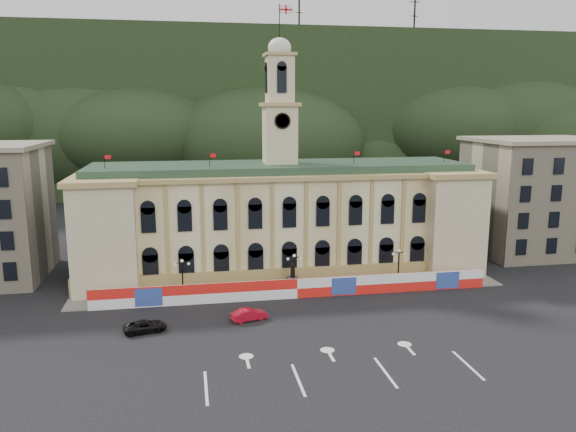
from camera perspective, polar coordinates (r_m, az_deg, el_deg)
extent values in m
plane|color=black|center=(57.18, 3.89, -13.23)|extent=(260.00, 260.00, 0.00)
cube|color=black|center=(181.00, -6.17, 10.49)|extent=(230.00, 70.00, 44.00)
cube|color=#595651|center=(167.66, 6.63, 13.18)|extent=(22.00, 8.00, 14.00)
cube|color=#595651|center=(162.40, -23.09, 11.05)|extent=(16.00, 7.00, 10.00)
cylinder|color=black|center=(170.85, 1.14, 19.95)|extent=(0.50, 0.50, 20.00)
cylinder|color=black|center=(180.88, 12.73, 19.20)|extent=(0.50, 0.50, 20.00)
cube|color=beige|center=(81.27, -0.82, -0.67)|extent=(55.00, 15.00, 14.00)
cube|color=tan|center=(75.27, 0.17, -6.18)|extent=(56.00, 0.80, 2.40)
cube|color=tan|center=(80.11, -0.83, 4.45)|extent=(56.20, 16.20, 0.60)
cube|color=#2A4630|center=(80.04, -0.83, 4.95)|extent=(53.00, 13.00, 1.20)
cube|color=beige|center=(79.97, -17.55, -1.38)|extent=(8.00, 17.00, 14.00)
cube|color=beige|center=(87.22, 14.71, -0.23)|extent=(8.00, 17.00, 14.00)
cube|color=beige|center=(79.68, -0.84, 8.24)|extent=(4.40, 4.40, 8.00)
cube|color=tan|center=(79.59, -0.85, 11.26)|extent=(5.20, 5.20, 0.50)
cube|color=beige|center=(79.67, -0.86, 13.64)|extent=(3.60, 3.60, 6.50)
cube|color=tan|center=(79.90, -0.86, 16.07)|extent=(4.20, 4.20, 0.40)
cylinder|color=black|center=(77.34, -0.56, 9.64)|extent=(2.20, 0.20, 2.20)
ellipsoid|color=silver|center=(79.98, -0.86, 16.71)|extent=(3.20, 3.20, 2.72)
cylinder|color=black|center=(80.36, -0.87, 18.99)|extent=(0.12, 0.12, 5.00)
cube|color=white|center=(80.78, -0.20, 20.24)|extent=(1.80, 0.04, 1.20)
cube|color=red|center=(80.75, -0.20, 20.24)|extent=(1.80, 0.02, 0.22)
cube|color=red|center=(80.75, -0.20, 20.24)|extent=(0.22, 0.02, 1.20)
cube|color=#C1B595|center=(99.90, 24.02, 1.74)|extent=(20.00, 16.00, 18.00)
cube|color=gray|center=(98.99, 24.44, 7.05)|extent=(21.00, 17.00, 0.60)
cube|color=red|center=(70.39, 0.93, -7.38)|extent=(50.00, 0.25, 2.50)
cube|color=#2F489C|center=(69.25, -13.97, -8.02)|extent=(3.20, 0.05, 2.20)
cube|color=#2F489C|center=(71.60, 5.71, -7.11)|extent=(3.20, 0.05, 2.20)
cube|color=#2F489C|center=(76.49, 15.91, -6.30)|extent=(3.20, 0.05, 2.20)
cube|color=slate|center=(73.32, 0.51, -7.58)|extent=(56.00, 5.50, 0.16)
cube|color=#595651|center=(73.29, 0.48, -6.91)|extent=(1.40, 1.40, 1.80)
cylinder|color=black|center=(72.79, 0.48, -5.63)|extent=(0.60, 0.60, 1.60)
sphere|color=black|center=(72.54, 0.48, -4.95)|extent=(0.44, 0.44, 0.44)
cylinder|color=black|center=(71.45, -10.59, -8.22)|extent=(0.44, 0.44, 0.30)
cylinder|color=black|center=(70.75, -10.66, -6.49)|extent=(0.18, 0.18, 4.80)
cube|color=black|center=(70.10, -10.72, -4.70)|extent=(1.60, 0.08, 0.08)
sphere|color=silver|center=(70.16, -11.37, -4.84)|extent=(0.36, 0.36, 0.36)
sphere|color=silver|center=(70.13, -10.06, -4.80)|extent=(0.36, 0.36, 0.36)
sphere|color=silver|center=(70.03, -10.73, -4.50)|extent=(0.40, 0.40, 0.40)
cylinder|color=black|center=(72.60, 0.62, -7.71)|extent=(0.44, 0.44, 0.30)
cylinder|color=black|center=(71.91, 0.63, -6.01)|extent=(0.18, 0.18, 4.80)
cube|color=black|center=(71.27, 0.63, -4.24)|extent=(1.60, 0.08, 0.08)
sphere|color=silver|center=(71.17, 0.00, -4.39)|extent=(0.36, 0.36, 0.36)
sphere|color=silver|center=(71.46, 1.26, -4.33)|extent=(0.36, 0.36, 0.36)
sphere|color=silver|center=(71.20, 0.63, -4.05)|extent=(0.40, 0.40, 0.40)
cylinder|color=black|center=(76.34, 11.08, -6.97)|extent=(0.44, 0.44, 0.30)
cylinder|color=black|center=(75.68, 11.14, -5.35)|extent=(0.18, 0.18, 4.80)
cube|color=black|center=(75.07, 11.21, -3.67)|extent=(1.60, 0.08, 0.08)
sphere|color=silver|center=(74.83, 10.63, -3.81)|extent=(0.36, 0.36, 0.36)
sphere|color=silver|center=(75.40, 11.77, -3.74)|extent=(0.36, 0.36, 0.36)
sphere|color=silver|center=(75.01, 11.22, -3.48)|extent=(0.40, 0.40, 0.40)
imported|color=#A90C1D|center=(63.73, -3.96, -9.95)|extent=(3.56, 4.86, 1.36)
imported|color=black|center=(62.41, -14.32, -10.80)|extent=(3.99, 5.40, 1.26)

